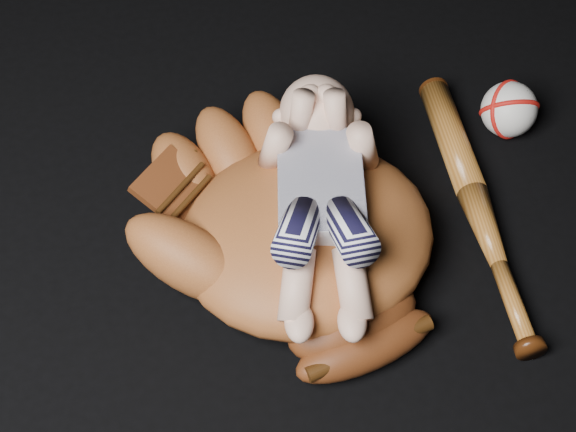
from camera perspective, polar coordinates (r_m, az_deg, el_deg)
The scene contains 4 objects.
baseball_glove at distance 1.13m, azimuth 1.20°, elevation -0.72°, with size 0.41×0.47×0.15m, color brown, non-canonical shape.
newborn_baby at distance 1.08m, azimuth 2.19°, elevation 1.05°, with size 0.17×0.38×0.15m, color #DFAB90, non-canonical shape.
baseball_bat at distance 1.24m, azimuth 12.15°, elevation 0.58°, with size 0.04×0.47×0.04m, color #94551C, non-canonical shape.
baseball at distance 1.35m, azimuth 14.10°, elevation 6.70°, with size 0.08×0.08×0.08m, color white.
Camera 1 is at (-0.18, -0.64, 0.97)m, focal length 55.00 mm.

